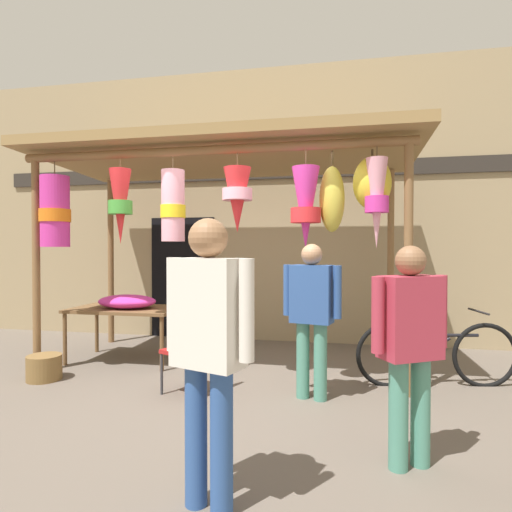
{
  "coord_description": "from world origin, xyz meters",
  "views": [
    {
      "loc": [
        1.31,
        -4.56,
        1.5
      ],
      "look_at": [
        0.18,
        1.0,
        1.39
      ],
      "focal_mm": 30.43,
      "sensor_mm": 36.0,
      "label": 1
    }
  ],
  "objects": [
    {
      "name": "customer_foreground",
      "position": [
        1.75,
        -1.49,
        0.88
      ],
      "size": [
        0.53,
        0.39,
        1.51
      ],
      "color": "#4C8E7A",
      "rests_on": "ground_plane"
    },
    {
      "name": "market_stall_canopy",
      "position": [
        -0.13,
        0.61,
        2.42
      ],
      "size": [
        4.76,
        2.2,
        2.79
      ],
      "color": "brown",
      "rests_on": "ground_plane"
    },
    {
      "name": "flower_heap_on_table",
      "position": [
        -1.46,
        0.64,
        0.79
      ],
      "size": [
        0.78,
        0.54,
        0.18
      ],
      "color": "#D13399",
      "rests_on": "display_table"
    },
    {
      "name": "folding_chair",
      "position": [
        -0.2,
        -0.38,
        0.5
      ],
      "size": [
        0.52,
        0.52,
        0.84
      ],
      "color": "#AD1E1E",
      "rests_on": "ground_plane"
    },
    {
      "name": "parked_bicycle",
      "position": [
        2.29,
        0.41,
        0.35
      ],
      "size": [
        1.73,
        0.49,
        0.92
      ],
      "color": "black",
      "rests_on": "ground_plane"
    },
    {
      "name": "display_table",
      "position": [
        -1.51,
        0.69,
        0.64
      ],
      "size": [
        1.42,
        0.82,
        0.7
      ],
      "color": "brown",
      "rests_on": "ground_plane"
    },
    {
      "name": "ground_plane",
      "position": [
        0.0,
        0.0,
        0.0
      ],
      "size": [
        30.0,
        30.0,
        0.0
      ],
      "primitive_type": "plane",
      "color": "#60564C"
    },
    {
      "name": "shopper_by_bananas",
      "position": [
        1.0,
        -0.28,
        0.9
      ],
      "size": [
        0.58,
        0.31,
        1.53
      ],
      "color": "#4C8E7A",
      "rests_on": "ground_plane"
    },
    {
      "name": "shop_facade",
      "position": [
        -0.01,
        2.43,
        2.19
      ],
      "size": [
        10.15,
        0.29,
        4.38
      ],
      "color": "#9E8966",
      "rests_on": "ground_plane"
    },
    {
      "name": "vendor_in_orange",
      "position": [
        0.56,
        -2.21,
        0.98
      ],
      "size": [
        0.57,
        0.34,
        1.66
      ],
      "color": "#2D5193",
      "rests_on": "ground_plane"
    },
    {
      "name": "wicker_basket_by_table",
      "position": [
        -2.02,
        -0.26,
        0.14
      ],
      "size": [
        0.38,
        0.38,
        0.28
      ],
      "primitive_type": "cylinder",
      "color": "brown",
      "rests_on": "ground_plane"
    }
  ]
}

